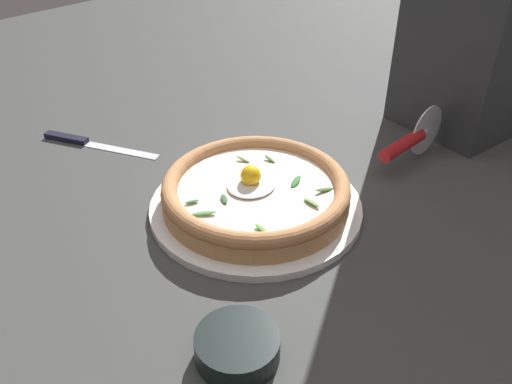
{
  "coord_description": "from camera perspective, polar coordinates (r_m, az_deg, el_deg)",
  "views": [
    {
      "loc": [
        0.44,
        0.47,
        0.48
      ],
      "look_at": [
        -0.01,
        0.0,
        0.03
      ],
      "focal_mm": 37.76,
      "sensor_mm": 36.0,
      "label": 1
    }
  ],
  "objects": [
    {
      "name": "side_bowl",
      "position": [
        0.6,
        -1.99,
        -16.05
      ],
      "size": [
        0.09,
        0.09,
        0.03
      ],
      "primitive_type": "cylinder",
      "color": "black",
      "rests_on": "ground"
    },
    {
      "name": "ground_plane",
      "position": [
        0.81,
        -0.55,
        -3.01
      ],
      "size": [
        2.4,
        2.4,
        0.03
      ],
      "primitive_type": "cube",
      "color": "#3A3C3B",
      "rests_on": "ground"
    },
    {
      "name": "table_knife",
      "position": [
        1.03,
        -17.8,
        5.09
      ],
      "size": [
        0.12,
        0.21,
        0.01
      ],
      "color": "silver",
      "rests_on": "ground"
    },
    {
      "name": "pizza_cutter",
      "position": [
        0.94,
        16.08,
        5.3
      ],
      "size": [
        0.17,
        0.02,
        0.09
      ],
      "color": "silver",
      "rests_on": "ground"
    },
    {
      "name": "pizza",
      "position": [
        0.79,
        -0.01,
        0.13
      ],
      "size": [
        0.28,
        0.28,
        0.06
      ],
      "color": "tan",
      "rests_on": "pizza_plate"
    },
    {
      "name": "pizza_plate",
      "position": [
        0.81,
        0.0,
        -1.52
      ],
      "size": [
        0.32,
        0.32,
        0.01
      ],
      "primitive_type": "cylinder",
      "color": "white",
      "rests_on": "ground"
    }
  ]
}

